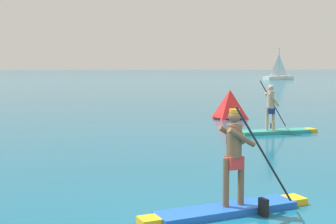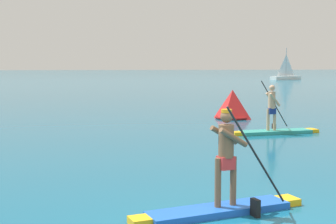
{
  "view_description": "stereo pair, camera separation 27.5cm",
  "coord_description": "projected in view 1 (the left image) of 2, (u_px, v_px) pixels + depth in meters",
  "views": [
    {
      "loc": [
        -2.55,
        -6.29,
        2.52
      ],
      "look_at": [
        0.28,
        9.15,
        0.95
      ],
      "focal_mm": 50.76,
      "sensor_mm": 36.0,
      "label": 1
    },
    {
      "loc": [
        -2.28,
        -6.34,
        2.52
      ],
      "look_at": [
        0.28,
        9.15,
        0.95
      ],
      "focal_mm": 50.76,
      "sensor_mm": 36.0,
      "label": 2
    }
  ],
  "objects": [
    {
      "name": "paddleboarder_mid_center",
      "position": [
        231.0,
        191.0,
        8.04
      ],
      "size": [
        3.16,
        1.17,
        1.89
      ],
      "rotation": [
        0.0,
        0.0,
        0.25
      ],
      "color": "blue",
      "rests_on": "ground"
    },
    {
      "name": "paddleboarder_far_right",
      "position": [
        273.0,
        125.0,
        17.41
      ],
      "size": [
        3.39,
        1.05,
        1.94
      ],
      "rotation": [
        0.0,
        0.0,
        0.11
      ],
      "color": "teal",
      "rests_on": "ground"
    },
    {
      "name": "race_marker_buoy",
      "position": [
        230.0,
        106.0,
        22.19
      ],
      "size": [
        1.89,
        1.89,
        1.35
      ],
      "color": "red",
      "rests_on": "ground"
    },
    {
      "name": "sailboat_right_horizon",
      "position": [
        279.0,
        76.0,
        80.39
      ],
      "size": [
        6.13,
        3.84,
        5.33
      ],
      "rotation": [
        0.0,
        0.0,
        3.57
      ],
      "color": "white",
      "rests_on": "ground"
    }
  ]
}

